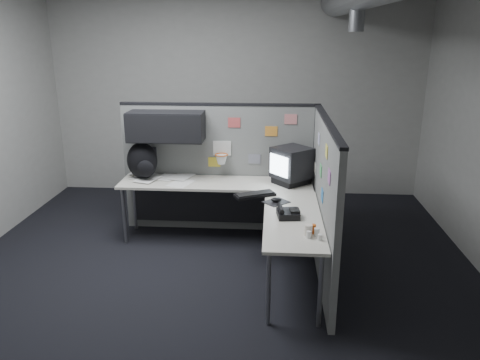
# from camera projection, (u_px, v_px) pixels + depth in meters

# --- Properties ---
(room) EXTENTS (5.62, 5.62, 3.22)m
(room) POSITION_uv_depth(u_px,v_px,m) (273.00, 73.00, 4.21)
(room) COLOR black
(room) RESTS_ON ground
(partition_back) EXTENTS (2.44, 0.42, 1.63)m
(partition_back) POSITION_uv_depth(u_px,v_px,m) (206.00, 155.00, 5.77)
(partition_back) COLOR slate
(partition_back) RESTS_ON ground
(partition_right) EXTENTS (0.07, 2.23, 1.63)m
(partition_right) POSITION_uv_depth(u_px,v_px,m) (323.00, 199.00, 4.76)
(partition_right) COLOR slate
(partition_right) RESTS_ON ground
(desk) EXTENTS (2.31, 2.11, 0.73)m
(desk) POSITION_uv_depth(u_px,v_px,m) (234.00, 200.00, 5.35)
(desk) COLOR beige
(desk) RESTS_ON ground
(monitor) EXTENTS (0.54, 0.54, 0.43)m
(monitor) POSITION_uv_depth(u_px,v_px,m) (292.00, 165.00, 5.49)
(monitor) COLOR black
(monitor) RESTS_ON desk
(keyboard) EXTENTS (0.47, 0.34, 0.04)m
(keyboard) POSITION_uv_depth(u_px,v_px,m) (255.00, 195.00, 5.11)
(keyboard) COLOR black
(keyboard) RESTS_ON desk
(mouse) EXTENTS (0.31, 0.31, 0.05)m
(mouse) POSITION_uv_depth(u_px,v_px,m) (276.00, 201.00, 4.93)
(mouse) COLOR black
(mouse) RESTS_ON desk
(phone) EXTENTS (0.23, 0.25, 0.11)m
(phone) POSITION_uv_depth(u_px,v_px,m) (288.00, 213.00, 4.53)
(phone) COLOR black
(phone) RESTS_ON desk
(bottles) EXTENTS (0.14, 0.18, 0.09)m
(bottles) POSITION_uv_depth(u_px,v_px,m) (314.00, 233.00, 4.10)
(bottles) COLOR silver
(bottles) RESTS_ON desk
(cup) EXTENTS (0.09, 0.09, 0.10)m
(cup) POSITION_uv_depth(u_px,v_px,m) (308.00, 230.00, 4.12)
(cup) COLOR silver
(cup) RESTS_ON desk
(papers) EXTENTS (0.89, 0.77, 0.02)m
(papers) POSITION_uv_depth(u_px,v_px,m) (161.00, 177.00, 5.75)
(papers) COLOR white
(papers) RESTS_ON desk
(backpack) EXTENTS (0.41, 0.37, 0.45)m
(backpack) POSITION_uv_depth(u_px,v_px,m) (143.00, 161.00, 5.66)
(backpack) COLOR black
(backpack) RESTS_ON desk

